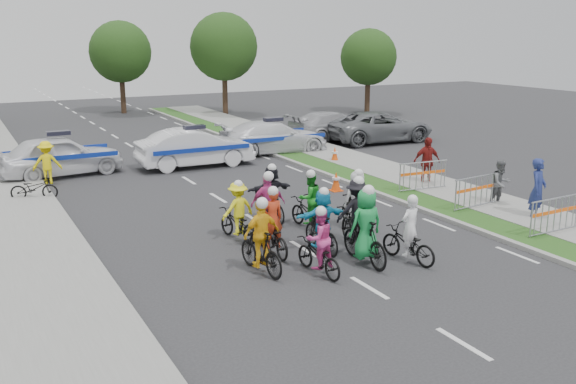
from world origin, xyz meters
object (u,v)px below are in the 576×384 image
rider_3 (261,244)px  barrier_2 (423,177)px  civilian_sedan (333,126)px  rider_6 (272,232)px  rider_7 (356,206)px  rider_9 (268,213)px  tree_1 (224,47)px  rider_4 (356,220)px  police_car_1 (195,148)px  tree_4 (120,52)px  spectator_0 (538,190)px  rider_10 (238,217)px  civilian_suv (380,127)px  spectator_1 (501,183)px  parked_bike (34,188)px  barrier_0 (554,217)px  rider_5 (322,224)px  barrier_1 (476,193)px  police_car_2 (273,137)px  cone_0 (336,182)px  rider_8 (309,207)px  police_car_0 (60,155)px  rider_1 (365,234)px  marshal_hiviz (47,163)px  spectator_2 (427,161)px  cone_1 (335,155)px  rider_0 (408,239)px  tree_2 (369,57)px  rider_2 (319,249)px

rider_3 → barrier_2: size_ratio=0.94×
rider_3 → civilian_sedan: bearing=-134.0°
rider_6 → rider_7: size_ratio=1.01×
rider_9 → tree_1: tree_1 is taller
rider_4 → police_car_1: rider_4 is taller
rider_7 → tree_4: tree_4 is taller
rider_3 → spectator_0: spectator_0 is taller
rider_4 → rider_10: size_ratio=1.14×
rider_10 → civilian_suv: (12.94, 11.35, 0.11)m
civilian_suv → spectator_1: (-3.97, -12.15, -0.01)m
parked_bike → rider_9: bearing=-127.0°
rider_6 → barrier_0: size_ratio=0.91×
rider_5 → barrier_1: size_ratio=0.87×
barrier_0 → police_car_1: bearing=112.1°
police_car_2 → cone_0: 7.78m
rider_9 → barrier_1: bearing=-175.2°
rider_7 → rider_8: 1.35m
barrier_0 → barrier_1: bearing=90.0°
rider_6 → police_car_0: bearing=-73.3°
rider_1 → rider_9: 3.17m
rider_9 → civilian_sedan: rider_9 is taller
civilian_sedan → tree_1: bearing=-0.7°
police_car_2 → spectator_0: size_ratio=2.74×
police_car_0 → marshal_hiviz: police_car_0 is taller
spectator_2 → cone_1: spectator_2 is taller
rider_9 → tree_4: (3.44, 29.75, 3.45)m
rider_10 → barrier_2: 8.13m
rider_8 → barrier_0: 6.84m
rider_0 → barrier_1: bearing=-160.4°
cone_0 → tree_1: size_ratio=0.10×
police_car_2 → rider_1: bearing=167.6°
barrier_2 → tree_2: 22.93m
rider_6 → rider_7: 3.19m
rider_0 → cone_0: 7.41m
spectator_2 → barrier_2: spectator_2 is taller
rider_0 → barrier_2: rider_0 is taller
rider_4 → rider_6: (-2.22, 0.53, -0.15)m
rider_2 → rider_5: (0.90, 1.35, 0.10)m
barrier_1 → barrier_0: bearing=-90.0°
rider_4 → parked_bike: (-6.90, 9.21, -0.35)m
rider_2 → barrier_1: size_ratio=0.85×
rider_5 → cone_1: bearing=-123.2°
police_car_1 → cone_1: police_car_1 is taller
rider_0 → rider_1: rider_1 is taller
rider_10 → tree_2: tree_2 is taller
spectator_0 → cone_1: 10.32m
rider_5 → marshal_hiviz: 12.52m
rider_6 → civilian_suv: rider_6 is taller
rider_3 → rider_4: 3.08m
barrier_0 → civilian_suv: bearing=71.7°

